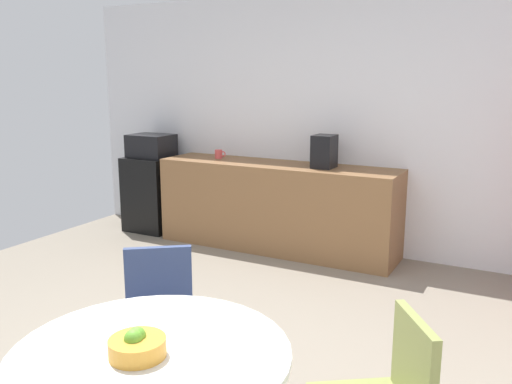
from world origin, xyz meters
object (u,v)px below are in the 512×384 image
(chair_navy, at_px, (159,305))
(microwave, at_px, (151,146))
(mini_fridge, at_px, (153,193))
(coffee_maker, at_px, (324,151))
(fruit_bowl, at_px, (137,346))
(mug_white, at_px, (219,154))

(chair_navy, bearing_deg, microwave, 129.07)
(mini_fridge, height_order, chair_navy, mini_fridge)
(coffee_maker, bearing_deg, chair_navy, -88.78)
(mini_fridge, distance_m, fruit_bowl, 4.45)
(chair_navy, bearing_deg, mug_white, 115.30)
(mini_fridge, xyz_separation_m, mug_white, (0.89, 0.04, 0.52))
(chair_navy, distance_m, mug_white, 3.04)
(fruit_bowl, distance_m, mug_white, 3.99)
(mug_white, bearing_deg, microwave, -177.42)
(fruit_bowl, xyz_separation_m, mug_white, (-1.84, 3.54, 0.15))
(microwave, distance_m, mug_white, 0.89)
(mug_white, bearing_deg, mini_fridge, -177.42)
(coffee_maker, bearing_deg, microwave, 180.00)
(mug_white, relative_size, coffee_maker, 0.40)
(coffee_maker, bearing_deg, mini_fridge, 180.00)
(mini_fridge, height_order, coffee_maker, coffee_maker)
(mug_white, bearing_deg, fruit_bowl, -62.59)
(mini_fridge, relative_size, mug_white, 6.68)
(chair_navy, relative_size, mug_white, 6.43)
(mini_fridge, bearing_deg, mug_white, 2.58)
(fruit_bowl, bearing_deg, microwave, 127.90)
(microwave, xyz_separation_m, coffee_maker, (2.12, 0.00, 0.07))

